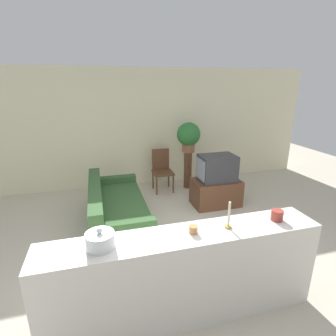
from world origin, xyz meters
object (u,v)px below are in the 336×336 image
couch (116,211)px  wooden_chair (162,168)px  television (217,168)px  decorative_bowl (100,240)px  potted_plant (189,136)px

couch → wooden_chair: 1.81m
television → wooden_chair: size_ratio=0.75×
television → decorative_bowl: (-2.26, -2.37, 0.27)m
television → potted_plant: 1.15m
couch → decorative_bowl: bearing=-97.2°
potted_plant → television: bearing=-77.5°
wooden_chair → decorative_bowl: decorative_bowl is taller
wooden_chair → potted_plant: size_ratio=1.41×
couch → decorative_bowl: size_ratio=7.95×
television → wooden_chair: 1.38m
couch → television: television is taller
wooden_chair → decorative_bowl: size_ratio=3.69×
television → wooden_chair: bearing=128.3°
television → decorative_bowl: bearing=-133.7°
wooden_chair → potted_plant: (0.61, -0.04, 0.73)m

